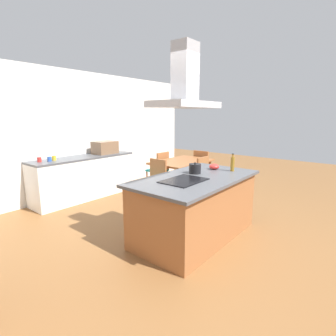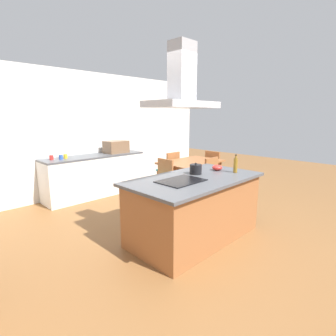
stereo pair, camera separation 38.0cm
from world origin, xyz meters
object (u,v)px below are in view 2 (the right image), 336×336
(cooktop, at_px, (181,181))
(range_hood, at_px, (182,87))
(coffee_mug_yellow, at_px, (65,156))
(dining_table, at_px, (191,165))
(olive_oil_bottle, at_px, (235,165))
(chair_at_left_end, at_px, (162,178))
(mixing_bowl, at_px, (217,168))
(countertop_microwave, at_px, (116,147))
(coffee_mug_blue, at_px, (61,157))
(coffee_mug_red, at_px, (51,158))
(chair_at_right_end, at_px, (214,166))
(tea_kettle, at_px, (196,169))
(chair_facing_back_wall, at_px, (170,167))
(chair_facing_island, at_px, (215,176))

(cooktop, relative_size, range_hood, 0.67)
(coffee_mug_yellow, xyz_separation_m, dining_table, (2.23, -1.44, -0.28))
(olive_oil_bottle, distance_m, chair_at_left_end, 1.77)
(olive_oil_bottle, bearing_deg, mixing_bowl, 101.31)
(countertop_microwave, relative_size, coffee_mug_blue, 5.56)
(coffee_mug_red, bearing_deg, countertop_microwave, -2.36)
(chair_at_left_end, bearing_deg, cooktop, -125.24)
(chair_at_right_end, bearing_deg, coffee_mug_blue, 156.95)
(tea_kettle, height_order, dining_table, tea_kettle)
(coffee_mug_red, height_order, coffee_mug_yellow, same)
(tea_kettle, height_order, chair_at_right_end, tea_kettle)
(countertop_microwave, xyz_separation_m, chair_at_left_end, (0.12, -1.41, -0.53))
(chair_at_right_end, bearing_deg, countertop_microwave, 144.12)
(cooktop, height_order, countertop_microwave, countertop_microwave)
(chair_facing_back_wall, distance_m, chair_at_right_end, 1.13)
(coffee_mug_red, xyz_separation_m, chair_at_left_end, (1.59, -1.47, -0.44))
(chair_at_right_end, xyz_separation_m, range_hood, (-2.87, -1.47, 1.59))
(mixing_bowl, height_order, chair_at_left_end, mixing_bowl)
(coffee_mug_blue, height_order, chair_at_right_end, coffee_mug_blue)
(coffee_mug_blue, height_order, chair_at_left_end, coffee_mug_blue)
(coffee_mug_red, relative_size, coffee_mug_blue, 1.00)
(countertop_microwave, xyz_separation_m, chair_at_right_end, (1.95, -1.41, -0.53))
(chair_at_left_end, relative_size, chair_facing_island, 1.00)
(chair_at_left_end, distance_m, range_hood, 2.40)
(coffee_mug_blue, xyz_separation_m, coffee_mug_yellow, (0.12, 0.05, 0.00))
(mixing_bowl, relative_size, chair_at_left_end, 0.18)
(coffee_mug_red, xyz_separation_m, coffee_mug_yellow, (0.27, -0.03, 0.00))
(mixing_bowl, distance_m, chair_at_right_end, 2.43)
(cooktop, xyz_separation_m, chair_at_left_end, (1.04, 1.47, -0.40))
(cooktop, bearing_deg, range_hood, 0.00)
(chair_facing_back_wall, bearing_deg, coffee_mug_yellow, 160.90)
(coffee_mug_yellow, distance_m, chair_facing_back_wall, 2.40)
(tea_kettle, relative_size, olive_oil_bottle, 0.84)
(olive_oil_bottle, bearing_deg, coffee_mug_red, 115.90)
(countertop_microwave, distance_m, coffee_mug_red, 1.47)
(countertop_microwave, distance_m, chair_facing_back_wall, 1.38)
(countertop_microwave, xyz_separation_m, dining_table, (1.04, -1.41, -0.37))
(cooktop, relative_size, coffee_mug_red, 6.67)
(countertop_microwave, bearing_deg, coffee_mug_red, 177.64)
(chair_facing_back_wall, bearing_deg, chair_at_left_end, -143.99)
(countertop_microwave, relative_size, chair_facing_back_wall, 0.56)
(coffee_mug_red, xyz_separation_m, dining_table, (2.50, -1.47, -0.28))
(mixing_bowl, distance_m, coffee_mug_red, 3.23)
(mixing_bowl, distance_m, dining_table, 1.76)
(coffee_mug_blue, bearing_deg, countertop_microwave, 0.98)
(olive_oil_bottle, bearing_deg, range_hood, 167.29)
(olive_oil_bottle, bearing_deg, cooktop, 167.29)
(tea_kettle, xyz_separation_m, countertop_microwave, (0.43, 2.74, 0.07))
(tea_kettle, relative_size, chair_facing_back_wall, 0.26)
(countertop_microwave, bearing_deg, tea_kettle, -98.98)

